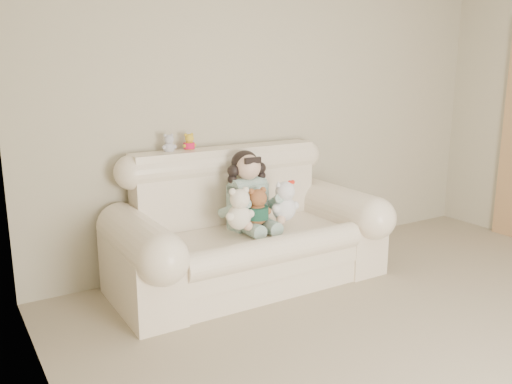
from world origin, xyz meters
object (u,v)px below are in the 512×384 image
Objects in this scene: cream_teddy at (239,205)px; seated_child at (248,189)px; brown_teddy at (257,203)px; sofa at (249,219)px; white_cat at (284,197)px.

seated_child is at bearing 48.45° from cream_teddy.
seated_child is 1.85× the size of brown_teddy.
cream_teddy reaches higher than brown_teddy.
sofa is 0.19m from brown_teddy.
seated_child reaches higher than sofa.
brown_teddy is at bearing 6.92° from cream_teddy.
cream_teddy is (-0.16, -0.02, 0.01)m from brown_teddy.
sofa is 0.32m from white_cat.
cream_teddy is at bearing -141.08° from sofa.
seated_child is at bearing 146.81° from white_cat.
cream_teddy is at bearing -167.37° from white_cat.
sofa is 5.76× the size of cream_teddy.
white_cat is at bearing -17.85° from brown_teddy.
cream_teddy is at bearing -141.29° from seated_child.
white_cat is at bearing -53.05° from seated_child.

